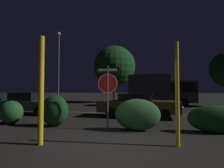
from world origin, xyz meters
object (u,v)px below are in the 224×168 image
at_px(hedge_bush_2, 137,115).
at_px(hedge_bush_3, 215,119).
at_px(hedge_bush_0, 11,112).
at_px(yellow_pole_left, 41,90).
at_px(passing_car_2, 138,105).
at_px(stop_sign, 108,84).
at_px(street_lamp, 59,61).
at_px(passing_car_1, 28,103).
at_px(hedge_bush_1, 55,111).
at_px(tree_1, 114,67).
at_px(delivery_truck, 161,90).
at_px(yellow_pole_right, 177,94).

distance_m(hedge_bush_2, hedge_bush_3, 2.83).
bearing_deg(hedge_bush_0, yellow_pole_left, -37.78).
distance_m(hedge_bush_2, passing_car_2, 3.53).
bearing_deg(stop_sign, street_lamp, 121.09).
xyz_separation_m(hedge_bush_0, passing_car_1, (-1.62, 3.28, 0.17)).
bearing_deg(hedge_bush_2, passing_car_1, 155.17).
bearing_deg(passing_car_2, stop_sign, -11.93).
xyz_separation_m(yellow_pole_left, hedge_bush_1, (-0.97, 2.44, -0.89)).
distance_m(stop_sign, hedge_bush_2, 1.66).
height_order(stop_sign, hedge_bush_1, stop_sign).
bearing_deg(hedge_bush_0, tree_1, 83.47).
distance_m(hedge_bush_2, street_lamp, 15.46).
bearing_deg(passing_car_1, street_lamp, -165.88).
bearing_deg(delivery_truck, passing_car_1, -50.70).
bearing_deg(passing_car_1, hedge_bush_0, 24.78).
height_order(hedge_bush_2, delivery_truck, delivery_truck).
bearing_deg(stop_sign, yellow_pole_right, -40.15).
distance_m(yellow_pole_left, delivery_truck, 14.33).
height_order(stop_sign, street_lamp, street_lamp).
bearing_deg(passing_car_2, hedge_bush_3, 45.60).
relative_size(stop_sign, delivery_truck, 0.39).
bearing_deg(hedge_bush_0, hedge_bush_1, -1.62).
height_order(hedge_bush_0, tree_1, tree_1).
relative_size(hedge_bush_0, passing_car_2, 0.24).
bearing_deg(hedge_bush_1, street_lamp, 118.36).
xyz_separation_m(yellow_pole_right, delivery_truck, (0.44, 13.04, 0.20)).
bearing_deg(passing_car_1, hedge_bush_3, 71.11).
bearing_deg(hedge_bush_0, hedge_bush_3, 0.38).
bearing_deg(passing_car_2, yellow_pole_left, -18.99).
xyz_separation_m(yellow_pole_right, passing_car_1, (-8.66, 5.14, -0.75)).
height_order(hedge_bush_2, passing_car_2, passing_car_2).
xyz_separation_m(hedge_bush_3, tree_1, (-6.84, 15.73, 4.26)).
xyz_separation_m(yellow_pole_right, hedge_bush_0, (-7.04, 1.86, -0.92)).
distance_m(hedge_bush_0, passing_car_1, 3.66).
relative_size(hedge_bush_2, passing_car_1, 0.40).
bearing_deg(yellow_pole_right, hedge_bush_0, 165.20).
xyz_separation_m(stop_sign, hedge_bush_0, (-4.66, 0.22, -1.26)).
relative_size(stop_sign, tree_1, 0.34).
bearing_deg(delivery_truck, tree_1, -130.73).
height_order(hedge_bush_0, passing_car_2, passing_car_2).
bearing_deg(delivery_truck, stop_sign, -15.56).
xyz_separation_m(delivery_truck, tree_1, (-5.67, 4.60, 3.10)).
relative_size(hedge_bush_3, tree_1, 0.26).
height_order(hedge_bush_0, delivery_truck, delivery_truck).
relative_size(hedge_bush_1, street_lamp, 0.16).
height_order(passing_car_1, delivery_truck, delivery_truck).
height_order(hedge_bush_0, hedge_bush_3, hedge_bush_0).
xyz_separation_m(hedge_bush_3, passing_car_2, (-2.99, 3.31, 0.20)).
distance_m(yellow_pole_right, street_lamp, 17.29).
relative_size(passing_car_2, delivery_truck, 0.74).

